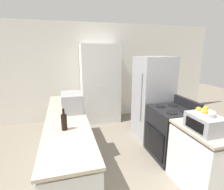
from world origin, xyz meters
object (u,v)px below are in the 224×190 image
Objects in this scene: microwave at (72,102)px; wine_bottle at (64,122)px; fruit_bowl at (204,113)px; stove at (170,132)px; refrigerator at (152,99)px; pantry_cabinet at (100,84)px; toaster_oven at (205,123)px.

microwave is 0.72m from wine_bottle.
stove is at bearing 79.33° from fruit_bowl.
microwave is at bearing -167.04° from refrigerator.
pantry_cabinet is at bearing 63.27° from microwave.
pantry_cabinet reaches higher than wine_bottle.
pantry_cabinet is 2.23m from stove.
pantry_cabinet is 2.51m from wine_bottle.
microwave reaches higher than stove.
microwave is 1.67× the size of wine_bottle.
stove is (0.86, -1.98, -0.56)m from pantry_cabinet.
fruit_bowl is at bearing -76.16° from pantry_cabinet.
toaster_oven is at bearing -95.69° from refrigerator.
fruit_bowl reaches higher than wine_bottle.
refrigerator reaches higher than fruit_bowl.
pantry_cabinet reaches higher than fruit_bowl.
refrigerator is (0.02, 0.75, 0.43)m from stove.
stove is at bearing 80.82° from toaster_oven.
refrigerator is 4.21× the size of toaster_oven.
fruit_bowl is at bearing -96.48° from refrigerator.
toaster_oven reaches higher than stove.
wine_bottle is at bearing -169.28° from stove.
microwave is at bearing 141.54° from toaster_oven.
pantry_cabinet is at bearing 103.84° from fruit_bowl.
fruit_bowl is at bearing -17.17° from wine_bottle.
stove is 4.56× the size of fruit_bowl.
stove is 2.25× the size of microwave.
toaster_oven is (0.72, -2.84, -0.01)m from pantry_cabinet.
pantry_cabinet is 1.52m from refrigerator.
pantry_cabinet reaches higher than refrigerator.
pantry_cabinet is 7.23× the size of wine_bottle.
refrigerator is at bearing -54.41° from pantry_cabinet.
fruit_bowl reaches higher than stove.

